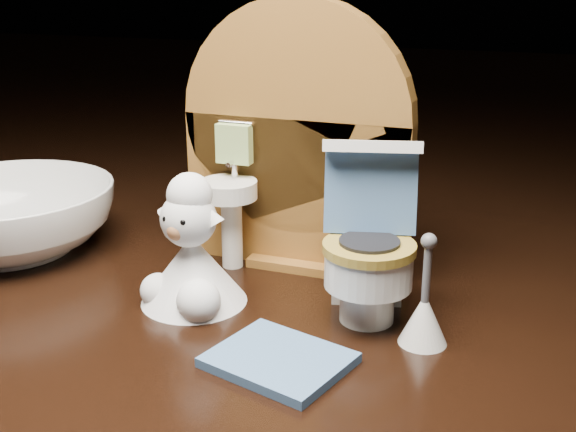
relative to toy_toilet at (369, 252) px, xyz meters
name	(u,v)px	position (x,y,z in m)	size (l,w,h in m)	color
backdrop_panel	(295,153)	(-0.06, 0.05, 0.03)	(0.13, 0.05, 0.15)	brown
toy_toilet	(369,252)	(0.00, 0.00, 0.00)	(0.05, 0.06, 0.09)	white
bath_mat	(279,360)	(-0.02, -0.06, -0.03)	(0.06, 0.05, 0.00)	#446998
toilet_brush	(424,315)	(0.03, -0.02, -0.02)	(0.02, 0.02, 0.05)	white
plush_lamb	(191,259)	(-0.09, -0.02, -0.01)	(0.05, 0.05, 0.07)	white
ceramic_bowl	(8,218)	(-0.23, 0.01, -0.01)	(0.13, 0.13, 0.04)	white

